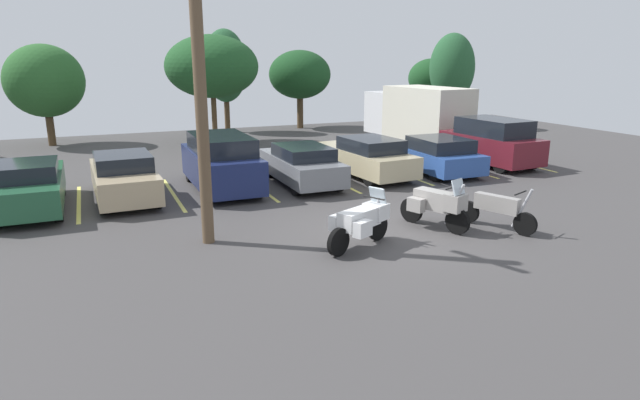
% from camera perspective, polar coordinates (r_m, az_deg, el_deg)
% --- Properties ---
extents(ground, '(44.00, 44.00, 0.10)m').
position_cam_1_polar(ground, '(14.29, 6.95, -3.46)').
color(ground, '#423F3F').
extents(motorcycle_touring, '(2.02, 1.28, 1.35)m').
position_cam_1_polar(motorcycle_touring, '(12.90, 4.36, -2.20)').
color(motorcycle_touring, black).
rests_on(motorcycle_touring, ground).
extents(motorcycle_second, '(1.16, 2.04, 1.43)m').
position_cam_1_polar(motorcycle_second, '(14.53, 12.18, -0.41)').
color(motorcycle_second, black).
rests_on(motorcycle_second, ground).
extents(motorcycle_third, '(0.99, 2.09, 1.23)m').
position_cam_1_polar(motorcycle_third, '(14.94, 18.09, -0.94)').
color(motorcycle_third, black).
rests_on(motorcycle_third, ground).
extents(parking_stripes, '(23.10, 4.74, 0.01)m').
position_cam_1_polar(parking_stripes, '(19.14, -6.61, 1.45)').
color(parking_stripes, '#EAE066').
rests_on(parking_stripes, ground).
extents(car_green, '(1.80, 4.69, 1.49)m').
position_cam_1_polar(car_green, '(18.02, -28.17, 1.28)').
color(car_green, '#235638').
rests_on(car_green, ground).
extents(car_tan, '(1.91, 4.47, 1.48)m').
position_cam_1_polar(car_tan, '(18.18, -19.87, 2.25)').
color(car_tan, tan).
rests_on(car_tan, ground).
extents(car_navy, '(1.91, 4.74, 1.87)m').
position_cam_1_polar(car_navy, '(18.71, -10.33, 3.91)').
color(car_navy, navy).
rests_on(car_navy, ground).
extents(car_grey, '(1.78, 4.48, 1.40)m').
position_cam_1_polar(car_grey, '(19.22, -1.98, 3.74)').
color(car_grey, slate).
rests_on(car_grey, ground).
extents(car_champagne, '(2.19, 5.02, 1.48)m').
position_cam_1_polar(car_champagne, '(20.66, 4.78, 4.55)').
color(car_champagne, '#C1B289').
rests_on(car_champagne, ground).
extents(car_blue, '(2.04, 4.40, 1.40)m').
position_cam_1_polar(car_blue, '(21.66, 11.96, 4.64)').
color(car_blue, '#2D519E').
rests_on(car_blue, ground).
extents(car_maroon, '(2.17, 4.47, 1.94)m').
position_cam_1_polar(car_maroon, '(23.68, 17.51, 5.82)').
color(car_maroon, maroon).
rests_on(car_maroon, ground).
extents(box_truck, '(2.81, 6.45, 2.93)m').
position_cam_1_polar(box_truck, '(28.36, 10.17, 8.90)').
color(box_truck, silver).
rests_on(box_truck, ground).
extents(utility_pole, '(0.73, 1.73, 7.47)m').
position_cam_1_polar(utility_pole, '(12.92, -12.50, 12.05)').
color(utility_pole, brown).
rests_on(utility_pole, ground).
extents(tree_center_left, '(4.65, 4.65, 5.46)m').
position_cam_1_polar(tree_center_left, '(28.51, -11.27, 13.57)').
color(tree_center_left, '#4C3823').
rests_on(tree_center_left, ground).
extents(tree_center, '(3.16, 3.16, 4.23)m').
position_cam_1_polar(tree_center, '(39.61, 11.57, 12.39)').
color(tree_center, '#4C3823').
rests_on(tree_center, ground).
extents(tree_center_right, '(3.76, 3.76, 4.99)m').
position_cam_1_polar(tree_center_right, '(30.63, -26.92, 11.07)').
color(tree_center_right, '#4C3823').
rests_on(tree_center_right, ground).
extents(tree_rear, '(2.75, 2.75, 5.77)m').
position_cam_1_polar(tree_rear, '(35.37, 13.68, 13.29)').
color(tree_rear, '#4C3823').
rests_on(tree_rear, ground).
extents(tree_far_right, '(3.80, 3.80, 4.76)m').
position_cam_1_polar(tree_far_right, '(34.32, -2.13, 12.99)').
color(tree_far_right, '#4C3823').
rests_on(tree_far_right, ground).
extents(tree_far_left, '(2.58, 2.58, 5.93)m').
position_cam_1_polar(tree_far_left, '(32.86, -9.93, 13.66)').
color(tree_far_left, '#4C3823').
rests_on(tree_far_left, ground).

